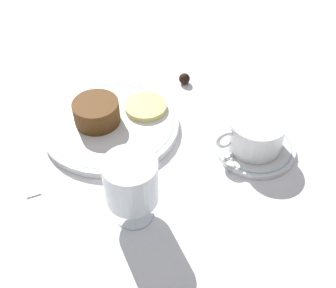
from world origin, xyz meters
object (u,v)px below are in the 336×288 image
(wine_glass, at_px, (131,184))
(coffee_cup, at_px, (255,133))
(dinner_plate, at_px, (114,124))
(dessert_cake, at_px, (96,112))
(fork, at_px, (26,163))

(wine_glass, bearing_deg, coffee_cup, -164.58)
(dinner_plate, height_order, dessert_cake, dessert_cake)
(fork, bearing_deg, coffee_cup, 166.12)
(coffee_cup, relative_size, wine_glass, 1.07)
(wine_glass, distance_m, fork, 0.22)
(wine_glass, distance_m, dessert_cake, 0.21)
(dinner_plate, relative_size, wine_glass, 2.20)
(wine_glass, bearing_deg, dinner_plate, -94.69)
(dinner_plate, distance_m, wine_glass, 0.21)
(dinner_plate, xyz_separation_m, wine_glass, (0.02, 0.20, 0.06))
(fork, distance_m, dessert_cake, 0.15)
(coffee_cup, bearing_deg, dessert_cake, -31.02)
(wine_glass, height_order, fork, wine_glass)
(dinner_plate, xyz_separation_m, coffee_cup, (-0.21, 0.13, 0.03))
(coffee_cup, bearing_deg, dinner_plate, -32.01)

